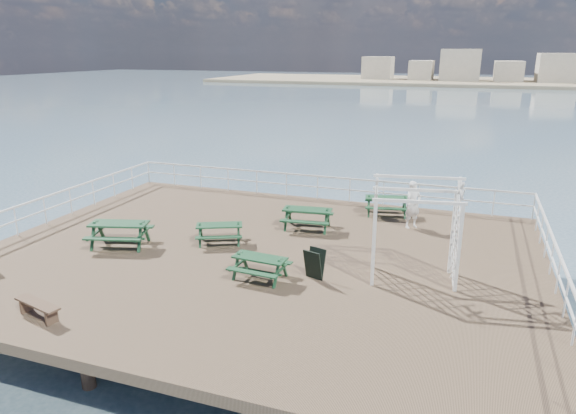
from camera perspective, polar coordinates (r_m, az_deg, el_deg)
The scene contains 12 objects.
ground at distance 17.09m, azimuth -3.30°, elevation -5.58°, with size 18.00×14.00×0.30m, color brown.
sea_backdrop at distance 148.87m, azimuth 22.65°, elevation 13.08°, with size 300.00×300.00×9.20m.
railing at distance 19.02m, azimuth -0.55°, elevation 0.09°, with size 17.77×13.76×1.10m.
picnic_table_a at distance 17.88m, azimuth -7.63°, elevation -2.48°, with size 1.95×1.80×0.76m.
picnic_table_b at distance 19.12m, azimuth 2.16°, elevation -0.82°, with size 1.94×1.64×0.87m.
picnic_table_c at distance 21.13m, azimuth 10.91°, elevation 0.56°, with size 1.96×1.71×0.83m.
picnic_table_d at distance 18.33m, azimuth -18.23°, elevation -2.34°, with size 2.28×2.03×0.94m.
picnic_table_e at distance 15.03m, azimuth -3.15°, elevation -6.20°, with size 1.66×1.37×0.76m.
flat_bench_far at distance 14.40m, azimuth -26.04°, elevation -9.89°, with size 1.50×0.68×0.42m.
trellis_arbor at distance 15.10m, azimuth 13.89°, elevation -2.99°, with size 2.68×1.74×3.09m.
sandwich_board at distance 15.04m, azimuth 2.96°, elevation -6.37°, with size 0.65×0.56×0.91m.
person at distance 19.68m, azimuth 13.71°, elevation 0.24°, with size 0.65×0.43×1.79m, color white.
Camera 1 is at (6.21, -14.51, 6.40)m, focal length 32.00 mm.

